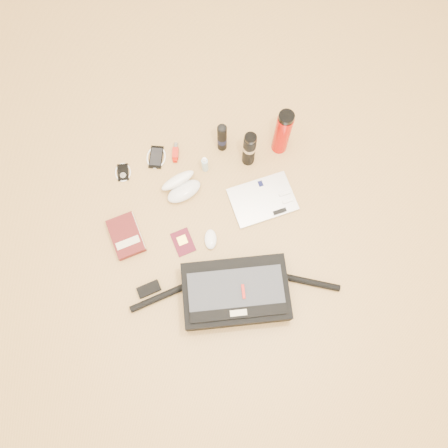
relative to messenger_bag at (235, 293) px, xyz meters
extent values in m
plane|color=#AE8448|center=(-0.02, 0.24, -0.06)|extent=(4.00, 4.00, 0.00)
cube|color=black|center=(0.00, 0.00, 0.00)|extent=(0.48, 0.33, 0.11)
cube|color=#303339|center=(0.00, -0.01, 0.06)|extent=(0.42, 0.24, 0.01)
cube|color=black|center=(-0.01, -0.09, 0.06)|extent=(0.40, 0.09, 0.01)
cube|color=beige|center=(-0.01, -0.09, 0.06)|extent=(0.07, 0.03, 0.02)
cube|color=#9F0900|center=(0.03, -0.01, 0.06)|extent=(0.02, 0.06, 0.02)
cylinder|color=black|center=(-0.33, 0.06, -0.04)|extent=(0.28, 0.09, 0.03)
cylinder|color=black|center=(0.33, -0.01, -0.04)|extent=(0.27, 0.14, 0.03)
cube|color=black|center=(-0.37, 0.10, -0.05)|extent=(0.11, 0.07, 0.02)
cube|color=silver|center=(0.23, 0.41, -0.05)|extent=(0.32, 0.24, 0.02)
cube|color=black|center=(0.23, 0.49, -0.04)|extent=(0.02, 0.03, 0.00)
cube|color=white|center=(0.33, 0.42, -0.04)|extent=(0.06, 0.02, 0.01)
cube|color=white|center=(0.34, 0.38, -0.04)|extent=(0.05, 0.02, 0.01)
cube|color=black|center=(0.29, 0.33, -0.03)|extent=(0.06, 0.03, 0.01)
cube|color=#4D1213|center=(-0.44, 0.37, -0.04)|extent=(0.16, 0.22, 0.03)
cube|color=beige|center=(-0.37, 0.38, -0.04)|extent=(0.04, 0.19, 0.03)
cube|color=beige|center=(-0.43, 0.33, -0.02)|extent=(0.11, 0.05, 0.00)
cube|color=#490B19|center=(-0.18, 0.29, -0.06)|extent=(0.11, 0.13, 0.00)
cube|color=gold|center=(-0.18, 0.30, -0.05)|extent=(0.05, 0.05, 0.00)
ellipsoid|color=white|center=(-0.06, 0.27, -0.04)|extent=(0.07, 0.11, 0.03)
ellipsoid|color=silver|center=(-0.13, 0.53, -0.03)|extent=(0.19, 0.14, 0.05)
ellipsoid|color=white|center=(-0.15, 0.58, -0.01)|extent=(0.20, 0.15, 0.10)
ellipsoid|color=black|center=(-0.16, 0.51, -0.03)|extent=(0.05, 0.05, 0.02)
ellipsoid|color=black|center=(-0.10, 0.54, -0.03)|extent=(0.05, 0.05, 0.02)
cylinder|color=black|center=(-0.13, 0.53, -0.03)|extent=(0.03, 0.01, 0.01)
cube|color=black|center=(-0.40, 0.69, -0.05)|extent=(0.06, 0.09, 0.01)
cylinder|color=#9B9B9D|center=(-0.41, 0.68, -0.05)|extent=(0.03, 0.03, 0.00)
torus|color=white|center=(-0.40, 0.69, -0.05)|extent=(0.08, 0.08, 0.01)
cube|color=black|center=(-0.23, 0.74, -0.05)|extent=(0.09, 0.13, 0.01)
cube|color=black|center=(-0.23, 0.74, -0.05)|extent=(0.08, 0.11, 0.00)
torus|color=white|center=(-0.23, 0.74, -0.05)|extent=(0.12, 0.12, 0.01)
cube|color=#B02012|center=(-0.14, 0.74, -0.05)|extent=(0.04, 0.06, 0.03)
cube|color=#B10D00|center=(-0.15, 0.70, -0.05)|extent=(0.02, 0.02, 0.02)
cylinder|color=#99999B|center=(-0.13, 0.77, -0.05)|extent=(0.03, 0.04, 0.02)
cylinder|color=#ABD6E8|center=(-0.01, 0.63, -0.01)|extent=(0.03, 0.03, 0.09)
cylinder|color=white|center=(-0.01, 0.63, 0.04)|extent=(0.02, 0.02, 0.02)
cylinder|color=white|center=(-0.01, 0.63, 0.05)|extent=(0.01, 0.01, 0.01)
cylinder|color=black|center=(0.10, 0.73, 0.03)|extent=(0.05, 0.05, 0.19)
cylinder|color=black|center=(0.10, 0.73, 0.01)|extent=(0.06, 0.06, 0.04)
ellipsoid|color=black|center=(0.10, 0.73, 0.13)|extent=(0.05, 0.05, 0.02)
cylinder|color=black|center=(0.21, 0.63, 0.05)|extent=(0.07, 0.07, 0.21)
cylinder|color=#B0B0B3|center=(0.21, 0.63, 0.07)|extent=(0.07, 0.07, 0.03)
cylinder|color=black|center=(0.21, 0.63, 0.16)|extent=(0.06, 0.06, 0.02)
cylinder|color=#B80902|center=(0.37, 0.67, 0.07)|extent=(0.10, 0.10, 0.26)
cylinder|color=black|center=(0.37, 0.67, 0.22)|extent=(0.10, 0.10, 0.03)
camera|label=1|loc=(-0.11, -0.27, 1.90)|focal=35.00mm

